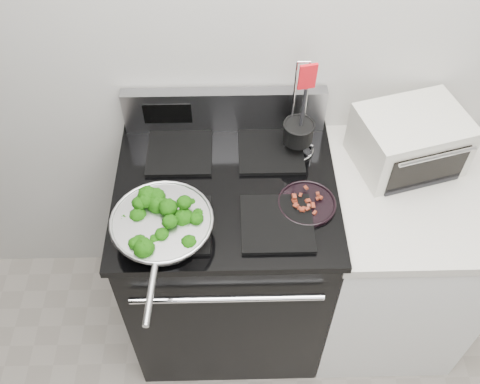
{
  "coord_description": "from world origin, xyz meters",
  "views": [
    {
      "loc": [
        -0.28,
        0.18,
        2.38
      ],
      "look_at": [
        -0.25,
        1.36,
        0.98
      ],
      "focal_mm": 40.0,
      "sensor_mm": 36.0,
      "label": 1
    }
  ],
  "objects_px": {
    "utensil_holder": "(298,137)",
    "toaster_oven": "(409,140)",
    "gas_range": "(228,258)",
    "skillet": "(162,226)",
    "bacon_plate": "(307,202)"
  },
  "relations": [
    {
      "from": "utensil_holder",
      "to": "toaster_oven",
      "type": "xyz_separation_m",
      "value": [
        0.4,
        -0.03,
        0.01
      ]
    },
    {
      "from": "gas_range",
      "to": "utensil_holder",
      "type": "relative_size",
      "value": 2.83
    },
    {
      "from": "skillet",
      "to": "toaster_oven",
      "type": "xyz_separation_m",
      "value": [
        0.87,
        0.35,
        0.02
      ]
    },
    {
      "from": "skillet",
      "to": "utensil_holder",
      "type": "height_order",
      "value": "utensil_holder"
    },
    {
      "from": "bacon_plate",
      "to": "skillet",
      "type": "bearing_deg",
      "value": -166.13
    },
    {
      "from": "gas_range",
      "to": "toaster_oven",
      "type": "relative_size",
      "value": 2.65
    },
    {
      "from": "gas_range",
      "to": "skillet",
      "type": "relative_size",
      "value": 2.14
    },
    {
      "from": "utensil_holder",
      "to": "gas_range",
      "type": "bearing_deg",
      "value": -158.5
    },
    {
      "from": "gas_range",
      "to": "toaster_oven",
      "type": "bearing_deg",
      "value": 11.65
    },
    {
      "from": "bacon_plate",
      "to": "utensil_holder",
      "type": "xyz_separation_m",
      "value": [
        -0.01,
        0.26,
        0.05
      ]
    },
    {
      "from": "gas_range",
      "to": "toaster_oven",
      "type": "xyz_separation_m",
      "value": [
        0.67,
        0.14,
        0.54
      ]
    },
    {
      "from": "gas_range",
      "to": "skillet",
      "type": "height_order",
      "value": "gas_range"
    },
    {
      "from": "skillet",
      "to": "toaster_oven",
      "type": "bearing_deg",
      "value": 24.72
    },
    {
      "from": "skillet",
      "to": "bacon_plate",
      "type": "distance_m",
      "value": 0.5
    },
    {
      "from": "gas_range",
      "to": "bacon_plate",
      "type": "height_order",
      "value": "gas_range"
    }
  ]
}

